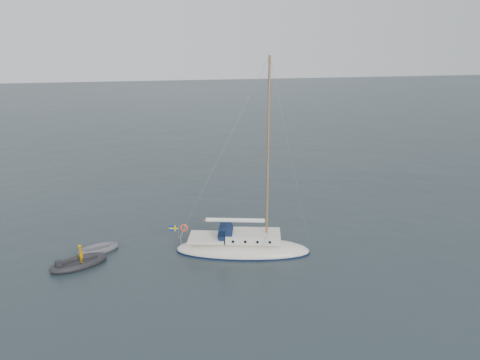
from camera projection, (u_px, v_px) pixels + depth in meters
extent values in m
plane|color=black|center=(246.00, 242.00, 32.21)|extent=(300.00, 300.00, 0.00)
ellipsoid|color=silver|center=(243.00, 250.00, 30.55)|extent=(8.70, 2.71, 1.45)
cube|color=beige|center=(253.00, 235.00, 30.43)|extent=(3.48, 1.84, 0.53)
cube|color=silver|center=(207.00, 242.00, 29.78)|extent=(2.32, 1.84, 0.24)
cylinder|color=#0F1B38|center=(226.00, 234.00, 29.94)|extent=(0.93, 1.60, 0.93)
cube|color=#0F1B38|center=(223.00, 231.00, 29.84)|extent=(0.44, 1.60, 0.39)
cylinder|color=brown|center=(267.00, 151.00, 29.08)|extent=(0.15, 0.15, 11.60)
cylinder|color=brown|center=(267.00, 142.00, 28.92)|extent=(0.05, 2.13, 0.05)
cylinder|color=brown|center=(235.00, 222.00, 29.87)|extent=(4.06, 0.10, 0.10)
cylinder|color=silver|center=(235.00, 221.00, 29.86)|extent=(3.78, 0.27, 0.27)
cylinder|color=#919298|center=(183.00, 238.00, 29.31)|extent=(0.04, 2.13, 0.04)
torus|color=#EF4C23|center=(181.00, 234.00, 29.84)|extent=(0.52, 0.10, 0.52)
cylinder|color=brown|center=(178.00, 240.00, 29.26)|extent=(0.03, 0.03, 0.87)
cube|color=navy|center=(173.00, 236.00, 29.11)|extent=(0.58, 0.02, 0.37)
cube|color=#DCC600|center=(173.00, 236.00, 29.11)|extent=(0.60, 0.03, 0.09)
cube|color=#DCC600|center=(175.00, 236.00, 29.13)|extent=(0.09, 0.03, 0.39)
cylinder|color=black|center=(231.00, 231.00, 31.00)|extent=(0.17, 0.06, 0.17)
cylinder|color=black|center=(237.00, 242.00, 29.27)|extent=(0.17, 0.06, 0.17)
cylinder|color=black|center=(242.00, 230.00, 31.18)|extent=(0.17, 0.06, 0.17)
cylinder|color=black|center=(249.00, 241.00, 29.45)|extent=(0.17, 0.06, 0.17)
cylinder|color=black|center=(253.00, 229.00, 31.36)|extent=(0.17, 0.06, 0.17)
cylinder|color=black|center=(261.00, 240.00, 29.63)|extent=(0.17, 0.06, 0.17)
cylinder|color=black|center=(264.00, 228.00, 31.54)|extent=(0.17, 0.06, 0.17)
cylinder|color=black|center=(273.00, 239.00, 29.81)|extent=(0.17, 0.06, 0.17)
cube|color=#515156|center=(98.00, 250.00, 30.61)|extent=(1.69, 0.69, 0.10)
cube|color=black|center=(79.00, 264.00, 28.66)|extent=(2.21, 0.92, 0.11)
cube|color=black|center=(58.00, 262.00, 28.31)|extent=(0.32, 0.32, 0.55)
imported|color=#C37D00|center=(81.00, 254.00, 28.53)|extent=(0.30, 0.44, 1.20)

